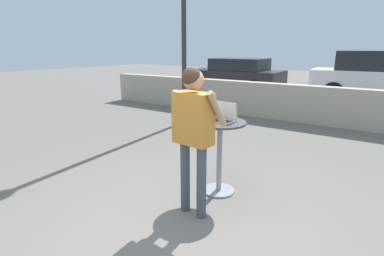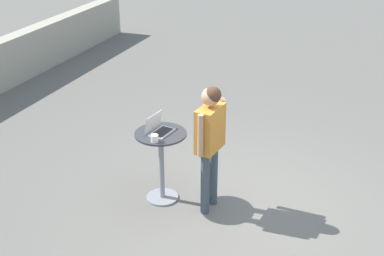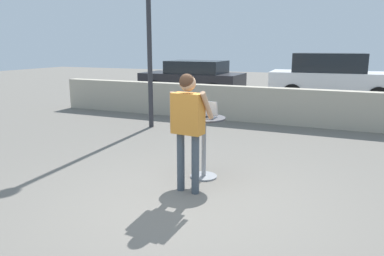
{
  "view_description": "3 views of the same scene",
  "coord_description": "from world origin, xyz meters",
  "px_view_note": "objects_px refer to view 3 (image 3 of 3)",
  "views": [
    {
      "loc": [
        1.6,
        -2.21,
        1.88
      ],
      "look_at": [
        -0.25,
        0.54,
        0.99
      ],
      "focal_mm": 28.0,
      "sensor_mm": 36.0,
      "label": 1
    },
    {
      "loc": [
        -5.64,
        -1.59,
        3.96
      ],
      "look_at": [
        -0.27,
        0.6,
        1.18
      ],
      "focal_mm": 50.0,
      "sensor_mm": 36.0,
      "label": 2
    },
    {
      "loc": [
        1.95,
        -4.21,
        2.06
      ],
      "look_at": [
        -0.09,
        0.43,
        0.94
      ],
      "focal_mm": 35.0,
      "sensor_mm": 36.0,
      "label": 3
    }
  ],
  "objects_px": {
    "coffee_mug": "(188,114)",
    "standing_person": "(188,118)",
    "laptop": "(205,113)",
    "parked_car_near_street": "(333,78)",
    "cafe_table": "(204,138)",
    "parked_car_further_down": "(193,78)"
  },
  "relations": [
    {
      "from": "coffee_mug",
      "to": "parked_car_near_street",
      "type": "relative_size",
      "value": 0.03
    },
    {
      "from": "coffee_mug",
      "to": "laptop",
      "type": "bearing_deg",
      "value": 14.8
    },
    {
      "from": "parked_car_near_street",
      "to": "laptop",
      "type": "bearing_deg",
      "value": -97.88
    },
    {
      "from": "standing_person",
      "to": "cafe_table",
      "type": "bearing_deg",
      "value": 91.87
    },
    {
      "from": "cafe_table",
      "to": "parked_car_near_street",
      "type": "distance_m",
      "value": 9.47
    },
    {
      "from": "cafe_table",
      "to": "parked_car_further_down",
      "type": "xyz_separation_m",
      "value": [
        -4.07,
        8.93,
        0.12
      ]
    },
    {
      "from": "coffee_mug",
      "to": "standing_person",
      "type": "distance_m",
      "value": 0.68
    },
    {
      "from": "coffee_mug",
      "to": "parked_car_further_down",
      "type": "bearing_deg",
      "value": 113.06
    },
    {
      "from": "laptop",
      "to": "standing_person",
      "type": "xyz_separation_m",
      "value": [
        0.02,
        -0.69,
        0.05
      ]
    },
    {
      "from": "laptop",
      "to": "coffee_mug",
      "type": "xyz_separation_m",
      "value": [
        -0.26,
        -0.07,
        -0.01
      ]
    },
    {
      "from": "cafe_table",
      "to": "coffee_mug",
      "type": "relative_size",
      "value": 7.61
    },
    {
      "from": "laptop",
      "to": "standing_person",
      "type": "bearing_deg",
      "value": -88.74
    },
    {
      "from": "laptop",
      "to": "parked_car_further_down",
      "type": "distance_m",
      "value": 9.79
    },
    {
      "from": "parked_car_further_down",
      "to": "standing_person",
      "type": "bearing_deg",
      "value": -66.91
    },
    {
      "from": "laptop",
      "to": "standing_person",
      "type": "distance_m",
      "value": 0.69
    },
    {
      "from": "parked_car_further_down",
      "to": "coffee_mug",
      "type": "bearing_deg",
      "value": -66.94
    },
    {
      "from": "cafe_table",
      "to": "parked_car_further_down",
      "type": "height_order",
      "value": "parked_car_further_down"
    },
    {
      "from": "laptop",
      "to": "standing_person",
      "type": "relative_size",
      "value": 0.22
    },
    {
      "from": "cafe_table",
      "to": "laptop",
      "type": "bearing_deg",
      "value": 78.11
    },
    {
      "from": "standing_person",
      "to": "laptop",
      "type": "bearing_deg",
      "value": 91.26
    },
    {
      "from": "standing_person",
      "to": "parked_car_near_street",
      "type": "height_order",
      "value": "parked_car_near_street"
    },
    {
      "from": "laptop",
      "to": "standing_person",
      "type": "height_order",
      "value": "standing_person"
    }
  ]
}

